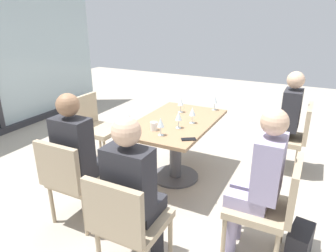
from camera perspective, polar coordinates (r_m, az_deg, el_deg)
The scene contains 21 objects.
ground_plane at distance 3.76m, azimuth 1.38°, elevation -9.57°, with size 12.00×12.00×0.00m, color #A89E8E.
dining_table_main at distance 3.52m, azimuth 1.46°, elevation -1.90°, with size 1.33×0.82×0.73m.
chair_far_left at distance 2.90m, azimuth -17.60°, elevation -9.10°, with size 0.50×0.46×0.87m.
chair_front_left at distance 2.56m, azimuth 18.82°, elevation -13.56°, with size 0.46×0.50×0.87m.
chair_side_end at distance 2.28m, azimuth -7.76°, elevation -17.21°, with size 0.50×0.46×0.87m.
chair_front_right at distance 4.00m, azimuth 22.38°, elevation -1.40°, with size 0.46×0.50×0.87m.
chair_near_window at distance 4.15m, azimuth -13.70°, elevation 0.41°, with size 0.46×0.51×0.87m.
person_far_left at distance 2.88m, azimuth -16.55°, elevation -4.67°, with size 0.39×0.34×1.26m.
person_front_left at distance 2.47m, azimuth 16.84°, elevation -9.16°, with size 0.34×0.39×1.26m.
person_side_end at distance 2.24m, azimuth -6.42°, elevation -11.60°, with size 0.39×0.34×1.26m.
person_front_right at distance 3.94m, azimuth 21.21°, elevation 1.60°, with size 0.34×0.39×1.26m.
wine_glass_0 at distance 3.35m, azimuth 4.63°, elevation 2.68°, with size 0.07×0.07×0.18m.
wine_glass_1 at distance 3.00m, azimuth -1.38°, elevation 0.58°, with size 0.07×0.07×0.18m.
wine_glass_2 at distance 3.13m, azimuth -7.40°, elevation 1.30°, with size 0.07×0.07×0.18m.
wine_glass_3 at distance 3.85m, azimuth 8.81°, elevation 4.88°, with size 0.07×0.07×0.18m.
wine_glass_4 at distance 3.72m, azimuth 2.40°, elevation 4.56°, with size 0.07×0.07×0.18m.
wine_glass_5 at distance 3.19m, azimuth 2.02°, elevation 1.84°, with size 0.07×0.07×0.18m.
coffee_cup at distance 3.16m, azimuth -2.68°, elevation -0.03°, with size 0.08×0.08×0.09m, color white.
cell_phone_on_table at distance 2.95m, azimuth 3.91°, elevation -2.50°, with size 0.07×0.14×0.01m, color black.
handbag_0 at distance 2.97m, azimuth -8.98°, elevation -15.66°, with size 0.30×0.16×0.28m, color #A3704C.
handbag_1 at distance 2.82m, azimuth 23.55°, elevation -19.64°, with size 0.30×0.16×0.28m, color #232328.
Camera 1 is at (-2.94, -1.38, 1.89)m, focal length 32.28 mm.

